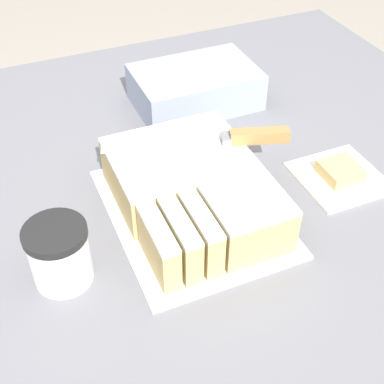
{
  "coord_description": "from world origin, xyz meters",
  "views": [
    {
      "loc": [
        -0.24,
        -0.71,
        1.51
      ],
      "look_at": [
        0.02,
        -0.1,
        0.94
      ],
      "focal_mm": 50.0,
      "sensor_mm": 36.0,
      "label": 1
    }
  ],
  "objects": [
    {
      "name": "paper_napkin",
      "position": [
        0.3,
        -0.12,
        0.89
      ],
      "size": [
        0.15,
        0.15,
        0.01
      ],
      "color": "white",
      "rests_on": "countertop"
    },
    {
      "name": "brownie",
      "position": [
        0.3,
        -0.12,
        0.9
      ],
      "size": [
        0.07,
        0.07,
        0.02
      ],
      "color": "tan",
      "rests_on": "paper_napkin"
    },
    {
      "name": "cake",
      "position": [
        0.02,
        -0.09,
        0.94
      ],
      "size": [
        0.23,
        0.3,
        0.08
      ],
      "color": "tan",
      "rests_on": "cake_board"
    },
    {
      "name": "countertop",
      "position": [
        0.0,
        0.0,
        0.44
      ],
      "size": [
        1.4,
        1.1,
        0.89
      ],
      "color": "slate",
      "rests_on": "ground_plane"
    },
    {
      "name": "coffee_cup",
      "position": [
        -0.21,
        -0.15,
        0.94
      ],
      "size": [
        0.09,
        0.09,
        0.1
      ],
      "color": "white",
      "rests_on": "countertop"
    },
    {
      "name": "storage_box",
      "position": [
        0.16,
        0.22,
        0.93
      ],
      "size": [
        0.26,
        0.17,
        0.08
      ],
      "color": "#8C99B2",
      "rests_on": "countertop"
    },
    {
      "name": "knife",
      "position": [
        0.12,
        -0.05,
        0.99
      ],
      "size": [
        0.31,
        0.12,
        0.02
      ],
      "rotation": [
        0.0,
        0.0,
        2.83
      ],
      "color": "silver",
      "rests_on": "cake"
    },
    {
      "name": "cake_board",
      "position": [
        0.02,
        -0.1,
        0.89
      ],
      "size": [
        0.27,
        0.34,
        0.01
      ],
      "color": "silver",
      "rests_on": "countertop"
    }
  ]
}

